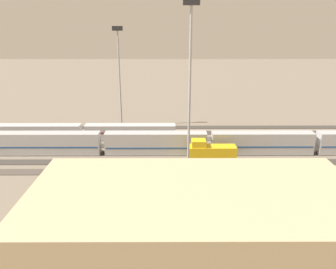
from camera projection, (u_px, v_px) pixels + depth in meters
ground_plane at (153, 146)px, 81.74m from camera, size 400.00×400.00×0.00m
track_bed_0 at (155, 127)px, 95.93m from camera, size 140.00×2.80×0.12m
track_bed_1 at (154, 133)px, 91.19m from camera, size 140.00×2.80×0.12m
track_bed_2 at (154, 139)px, 86.45m from camera, size 140.00×2.80×0.12m
track_bed_3 at (153, 146)px, 81.72m from camera, size 140.00×2.80×0.12m
track_bed_4 at (152, 153)px, 76.98m from camera, size 140.00×2.80×0.12m
track_bed_5 at (151, 162)px, 72.24m from camera, size 140.00×2.80×0.12m
track_bed_6 at (150, 172)px, 67.51m from camera, size 140.00×2.80×0.12m
train_on_track_2 at (83, 132)px, 85.76m from camera, size 47.20×3.06×3.80m
train_on_track_4 at (156, 143)px, 76.18m from camera, size 119.80×3.06×5.00m
train_on_track_5 at (211, 153)px, 71.62m from camera, size 10.00×3.00×5.00m
light_mast_0 at (119, 64)px, 92.29m from camera, size 2.80×0.70×27.70m
light_mast_1 at (190, 73)px, 58.55m from camera, size 2.80×0.70×32.55m
maintenance_shed at (194, 229)px, 40.02m from camera, size 38.56×18.98×10.49m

